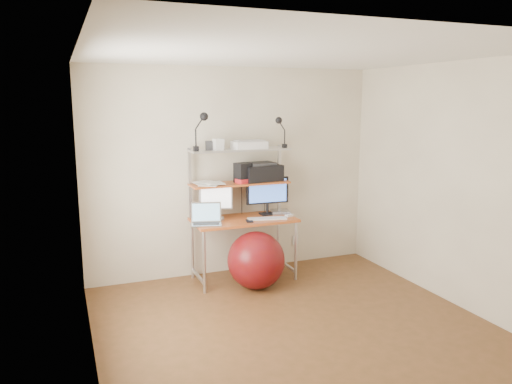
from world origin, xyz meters
The scene contains 20 objects.
room centered at (0.00, 0.00, 1.25)m, with size 3.60×3.60×3.60m.
computer_desk centered at (0.00, 1.50, 0.96)m, with size 1.20×0.60×1.57m.
wall_outlet centered at (0.85, 1.79, 0.30)m, with size 0.08×0.01×0.12m, color silver.
monitor_silver centered at (-0.30, 1.56, 0.97)m, with size 0.38×0.18×0.43m.
monitor_black centered at (0.35, 1.56, 1.01)m, with size 0.53×0.16×0.53m.
laptop centered at (-0.48, 1.36, 0.79)m, with size 0.40×0.35×0.30m.
keyboard centered at (0.25, 1.32, 0.75)m, with size 0.45×0.13×0.01m, color silver.
mouse centered at (0.54, 1.33, 0.75)m, with size 0.09×0.06×0.03m, color silver.
mac_mini centered at (0.50, 1.52, 0.76)m, with size 0.22×0.22×0.04m, color #B4B3B8.
phone centered at (0.01, 1.29, 0.75)m, with size 0.07×0.14×0.01m, color black.
printer centered at (0.28, 1.61, 1.26)m, with size 0.50×0.37×0.22m.
nas_cube centered at (0.03, 1.55, 1.27)m, with size 0.16×0.16×0.23m, color black.
red_box centered at (0.04, 1.52, 1.18)m, with size 0.18×0.12×0.05m, color red.
scanner centered at (0.11, 1.54, 1.60)m, with size 0.39×0.26×0.10m.
box_white centered at (-0.27, 1.52, 1.61)m, with size 0.11×0.09×0.13m, color silver.
box_grey centered at (-0.35, 1.60, 1.60)m, with size 0.10×0.10×0.10m, color #303033.
clip_lamp_left centered at (-0.46, 1.50, 1.86)m, with size 0.17×0.09×0.43m.
clip_lamp_right centered at (0.47, 1.48, 1.82)m, with size 0.15×0.08×0.37m.
exercise_ball centered at (0.03, 1.11, 0.33)m, with size 0.65×0.65×0.65m, color #680F0B.
paper_stack centered at (-0.38, 1.57, 1.17)m, with size 0.35×0.41×0.03m.
Camera 1 is at (-1.96, -3.91, 2.11)m, focal length 35.00 mm.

